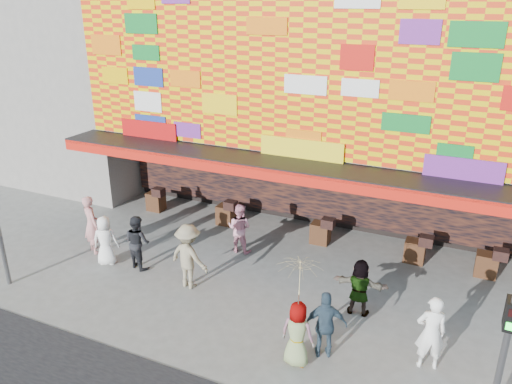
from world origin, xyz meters
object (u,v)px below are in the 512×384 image
at_px(ped_d, 189,256).
at_px(ped_g, 297,334).
at_px(ped_a, 105,241).
at_px(parasol, 299,279).
at_px(ped_i, 239,228).
at_px(ped_c, 138,242).
at_px(ped_f, 360,287).
at_px(ped_h, 431,333).
at_px(signal_right, 504,351).
at_px(ped_e, 326,325).
at_px(ped_b, 91,224).

distance_m(ped_d, ped_g, 4.18).
relative_size(ped_a, parasol, 0.84).
relative_size(ped_a, ped_i, 0.96).
height_order(ped_d, parasol, parasol).
height_order(ped_c, ped_d, ped_d).
bearing_deg(ped_d, ped_i, -88.40).
distance_m(ped_a, ped_c, 1.02).
bearing_deg(ped_f, ped_c, -0.52).
bearing_deg(ped_f, ped_a, 0.93).
relative_size(ped_h, ped_i, 1.09).
height_order(ped_f, ped_g, ped_g).
xyz_separation_m(signal_right, ped_g, (-3.88, 0.31, -1.09)).
distance_m(ped_e, ped_f, 1.94).
relative_size(ped_d, ped_i, 1.16).
distance_m(ped_a, ped_i, 4.06).
xyz_separation_m(ped_e, ped_f, (0.30, 1.91, -0.06)).
bearing_deg(ped_a, ped_e, 146.80).
relative_size(ped_a, ped_c, 0.94).
distance_m(ped_e, ped_g, 0.69).
distance_m(ped_a, ped_f, 7.55).
relative_size(signal_right, ped_i, 1.87).
distance_m(ped_d, parasol, 4.35).
distance_m(ped_f, ped_i, 4.58).
xyz_separation_m(ped_c, ped_i, (2.30, 2.14, -0.02)).
height_order(signal_right, ped_c, signal_right).
distance_m(ped_d, ped_f, 4.63).
relative_size(ped_f, ped_g, 0.98).
xyz_separation_m(ped_d, parasol, (3.80, -1.72, 1.20)).
bearing_deg(ped_c, ped_a, 31.18).
height_order(ped_d, ped_h, ped_d).
xyz_separation_m(signal_right, ped_a, (-10.63, 2.08, -1.09)).
height_order(ped_e, ped_f, ped_e).
height_order(ped_b, ped_g, ped_b).
bearing_deg(ped_h, ped_b, -23.92).
bearing_deg(ped_g, ped_b, -14.28).
bearing_deg(parasol, ped_h, 22.58).
height_order(ped_b, ped_d, ped_b).
distance_m(ped_d, ped_h, 6.46).
height_order(ped_a, ped_h, ped_h).
distance_m(ped_h, parasol, 3.11).
bearing_deg(ped_h, signal_right, 114.16).
height_order(signal_right, ped_h, signal_right).
bearing_deg(ped_b, ped_a, -179.98).
xyz_separation_m(ped_b, ped_i, (4.19, 1.96, -0.14)).
distance_m(ped_b, ped_i, 4.62).
xyz_separation_m(ped_a, parasol, (6.76, -1.77, 1.37)).
bearing_deg(parasol, ped_a, 165.30).
distance_m(signal_right, ped_i, 8.66).
distance_m(ped_c, ped_i, 3.14).
bearing_deg(parasol, ped_f, 72.33).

